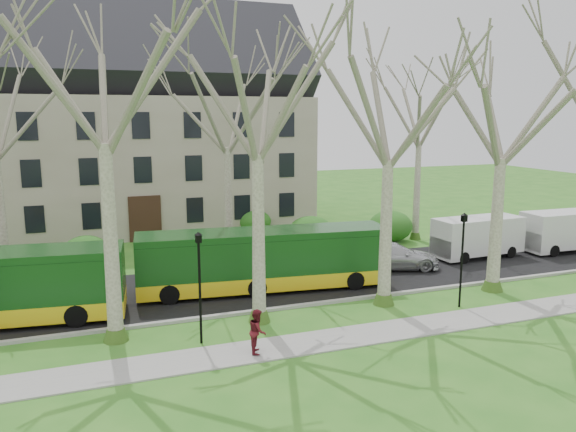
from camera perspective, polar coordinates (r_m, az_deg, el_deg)
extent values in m
plane|color=#2F7020|center=(25.17, 4.44, -10.05)|extent=(120.00, 120.00, 0.00)
cube|color=gray|center=(23.07, 7.09, -11.96)|extent=(70.00, 2.00, 0.06)
cube|color=black|center=(29.98, 0.02, -6.60)|extent=(80.00, 8.00, 0.06)
cube|color=#A5A39E|center=(26.43, 3.07, -8.86)|extent=(80.00, 0.25, 0.14)
cube|color=gray|center=(45.73, -15.32, 5.23)|extent=(26.00, 12.00, 10.00)
cylinder|color=black|center=(21.85, -8.93, -7.80)|extent=(0.10, 0.10, 4.00)
cube|color=black|center=(21.28, -9.09, -2.28)|extent=(0.22, 0.22, 0.30)
cylinder|color=black|center=(26.77, 17.22, -4.76)|extent=(0.10, 0.10, 4.00)
cube|color=black|center=(26.31, 17.46, -0.23)|extent=(0.22, 0.22, 0.30)
ellipsoid|color=#295719|center=(34.29, -19.85, -3.38)|extent=(2.60, 2.60, 2.00)
ellipsoid|color=#295719|center=(37.02, 2.34, -1.79)|extent=(2.60, 2.60, 2.00)
ellipsoid|color=#295719|center=(39.67, 10.37, -1.13)|extent=(2.60, 2.60, 2.00)
ellipsoid|color=#295719|center=(41.90, -3.35, -0.38)|extent=(2.60, 2.60, 2.00)
imported|color=#BABBBF|center=(32.56, 10.67, -4.00)|extent=(5.51, 3.55, 1.49)
imported|color=maroon|center=(21.09, -3.11, -11.58)|extent=(0.84, 0.95, 1.65)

